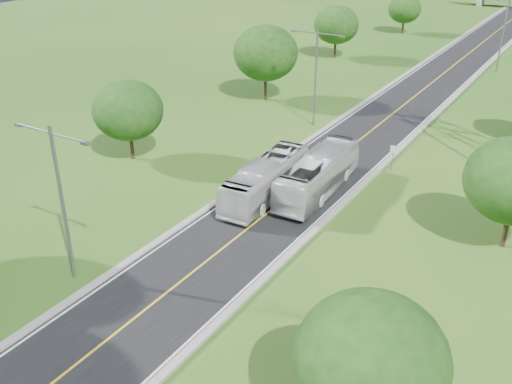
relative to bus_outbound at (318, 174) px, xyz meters
The scene contains 15 objects.
ground 29.42m from the bus_outbound, 93.17° to the left, with size 260.00×260.00×0.00m, color #1F4C15.
road 35.40m from the bus_outbound, 92.63° to the left, with size 8.00×150.00×0.06m, color black.
curb_left 35.85m from the bus_outbound, 99.44° to the left, with size 0.50×150.00×0.22m, color gray.
curb_right 35.46m from the bus_outbound, 85.75° to the left, with size 0.50×150.00×0.22m, color gray.
speed_limit_sign 8.14m from the bus_outbound, 63.95° to the left, with size 0.55×0.09×2.40m.
streetlight_near_left 20.62m from the bus_outbound, 112.21° to the right, with size 5.90×0.25×10.00m.
streetlight_mid_left 16.78m from the bus_outbound, 118.03° to the left, with size 5.90×0.25×10.00m.
streetlight_far_right 47.72m from the bus_outbound, 84.72° to the left, with size 5.90×0.25×10.00m.
tree_lb 18.07m from the bus_outbound, behind, with size 6.30×6.30×7.33m.
tree_lc 25.79m from the bus_outbound, 130.70° to the left, with size 7.56×7.56×8.79m.
tree_ld 47.27m from the bus_outbound, 113.26° to the left, with size 6.72×6.72×7.82m.
tree_le 69.28m from the bus_outbound, 103.47° to the left, with size 5.88×5.88×6.84m.
tree_ra 24.28m from the bus_outbound, 59.10° to the right, with size 6.30×6.30×7.33m.
bus_outbound is the anchor object (origin of this frame).
bus_inbound 4.28m from the bus_outbound, 137.50° to the right, with size 2.58×11.03×3.07m, color silver.
Camera 1 is at (19.28, -7.08, 20.71)m, focal length 40.00 mm.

